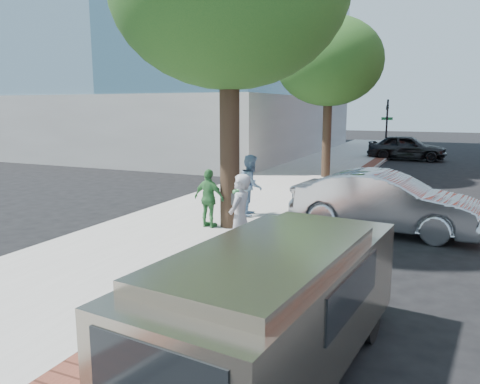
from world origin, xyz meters
The scene contains 14 objects.
ground centered at (0.00, 0.00, 0.00)m, with size 120.00×120.00×0.00m, color black.
sidewalk centered at (-1.50, 8.00, 0.07)m, with size 5.00×60.00×0.15m, color #9E9991.
brick_strip centered at (0.70, 8.00, 0.15)m, with size 0.60×60.00×0.01m, color brown.
curb centered at (1.05, 8.00, 0.07)m, with size 0.10×60.00×0.15m, color gray.
office_base centered at (-13.00, 22.00, 2.00)m, with size 18.20×22.20×4.00m, color gray.
signal_near centered at (0.90, 22.00, 2.25)m, with size 0.70×0.15×3.80m.
tree_far centered at (-0.50, 12.00, 5.30)m, with size 4.80×4.80×7.14m.
parking_meter centered at (0.64, -0.35, 1.21)m, with size 0.12×0.32×1.47m.
person_gray centered at (0.86, -0.69, 1.07)m, with size 0.67×0.44×1.85m, color #9B9BA0.
person_officer centered at (-0.62, 3.41, 1.05)m, with size 0.87×0.68×1.80m, color #7FA3C4.
person_green centered at (-1.07, 1.61, 0.93)m, with size 0.92×0.38×1.56m, color #3B8342.
sedan_silver centered at (3.18, 3.66, 0.81)m, with size 1.71×4.90×1.62m, color #ADAFB4.
bg_car centered at (2.18, 22.21, 0.81)m, with size 1.91×4.74×1.61m, color black.
van centered at (2.88, -3.92, 0.94)m, with size 2.24×4.81×1.72m.
Camera 1 is at (4.66, -9.16, 3.32)m, focal length 35.00 mm.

